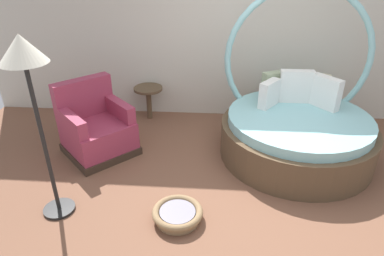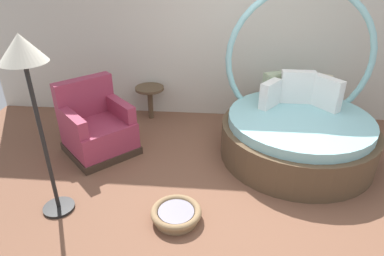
% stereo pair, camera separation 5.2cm
% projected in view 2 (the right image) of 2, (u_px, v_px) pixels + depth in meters
% --- Properties ---
extents(ground_plane, '(8.00, 8.00, 0.02)m').
position_uv_depth(ground_plane, '(247.00, 194.00, 3.81)').
color(ground_plane, brown).
extents(back_wall, '(8.00, 0.12, 3.05)m').
position_uv_depth(back_wall, '(248.00, 17.00, 4.91)').
color(back_wall, beige).
rests_on(back_wall, ground_plane).
extents(round_daybed, '(1.92, 1.92, 2.07)m').
position_uv_depth(round_daybed, '(297.00, 126.00, 4.37)').
color(round_daybed, brown).
rests_on(round_daybed, ground_plane).
extents(red_armchair, '(1.13, 1.13, 0.94)m').
position_uv_depth(red_armchair, '(97.00, 128.00, 4.46)').
color(red_armchair, '#38281E').
rests_on(red_armchair, ground_plane).
extents(pet_basket, '(0.51, 0.51, 0.13)m').
position_uv_depth(pet_basket, '(176.00, 214.00, 3.41)').
color(pet_basket, '#8E704C').
rests_on(pet_basket, ground_plane).
extents(side_table, '(0.44, 0.44, 0.52)m').
position_uv_depth(side_table, '(150.00, 93.00, 5.28)').
color(side_table, brown).
rests_on(side_table, ground_plane).
extents(floor_lamp, '(0.40, 0.40, 1.82)m').
position_uv_depth(floor_lamp, '(26.00, 68.00, 2.86)').
color(floor_lamp, black).
rests_on(floor_lamp, ground_plane).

